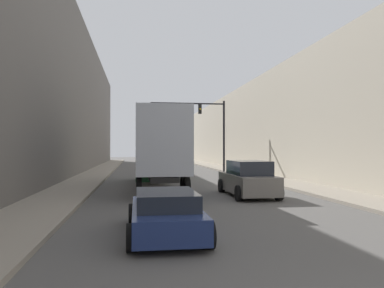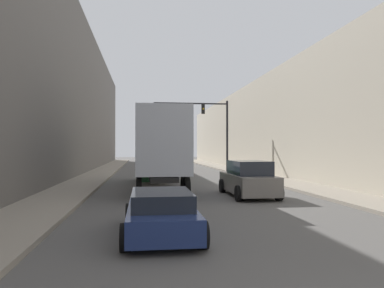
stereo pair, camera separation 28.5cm
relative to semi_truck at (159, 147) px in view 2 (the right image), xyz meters
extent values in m
cube|color=gray|center=(8.48, 10.65, -2.32)|extent=(2.58, 80.00, 0.15)
cube|color=gray|center=(-4.73, 10.65, -2.32)|extent=(2.58, 80.00, 0.15)
cube|color=#BCB29E|center=(12.77, 10.65, 2.06)|extent=(6.00, 80.00, 8.90)
cube|color=#66605B|center=(-9.02, 10.65, 4.72)|extent=(6.00, 80.00, 14.22)
cube|color=#B2B7C1|center=(0.00, -1.11, 0.29)|extent=(2.50, 9.87, 3.17)
cube|color=black|center=(0.00, -1.11, -1.44)|extent=(1.25, 9.87, 0.24)
cube|color=#1E512D|center=(0.00, 5.02, -0.87)|extent=(2.50, 2.39, 3.04)
cylinder|color=black|center=(-1.10, -4.84, -1.89)|extent=(0.25, 1.00, 1.00)
cylinder|color=black|center=(1.10, -4.84, -1.89)|extent=(0.25, 1.00, 1.00)
cylinder|color=black|center=(-1.10, -3.64, -1.89)|extent=(0.25, 1.00, 1.00)
cylinder|color=black|center=(1.10, -3.64, -1.89)|extent=(0.25, 1.00, 1.00)
cylinder|color=black|center=(-1.10, 5.02, -1.89)|extent=(0.25, 1.00, 1.00)
cylinder|color=black|center=(1.10, 5.02, -1.89)|extent=(0.25, 1.00, 1.00)
cube|color=navy|center=(-0.46, -11.95, -1.92)|extent=(1.75, 4.35, 0.60)
cube|color=#1E232D|center=(-0.46, -12.17, -1.41)|extent=(1.54, 2.39, 0.42)
cylinder|color=black|center=(-1.33, -10.48, -2.07)|extent=(0.25, 0.64, 0.64)
cylinder|color=black|center=(0.42, -10.48, -2.07)|extent=(0.25, 0.64, 0.64)
cylinder|color=black|center=(-1.33, -13.53, -2.07)|extent=(0.25, 0.64, 0.64)
cylinder|color=black|center=(0.42, -13.53, -2.07)|extent=(0.25, 0.64, 0.64)
cube|color=slate|center=(4.16, -4.33, -1.76)|extent=(1.83, 4.70, 0.87)
cube|color=#1E232D|center=(4.16, -4.56, -1.00)|extent=(1.61, 2.59, 0.66)
cylinder|color=black|center=(3.25, -2.68, -2.04)|extent=(0.25, 0.70, 0.70)
cylinder|color=black|center=(5.08, -2.68, -2.04)|extent=(0.25, 0.70, 0.70)
cylinder|color=black|center=(3.25, -6.08, -2.04)|extent=(0.25, 0.70, 0.70)
cylinder|color=black|center=(5.08, -6.08, -2.04)|extent=(0.25, 0.70, 0.70)
cylinder|color=black|center=(7.04, 12.57, 1.03)|extent=(0.20, 0.20, 6.84)
cube|color=black|center=(3.57, 12.57, 4.15)|extent=(6.95, 0.12, 0.12)
cube|color=black|center=(4.73, 12.57, 3.64)|extent=(0.30, 0.24, 0.90)
sphere|color=gold|center=(4.73, 12.43, 3.64)|extent=(0.18, 0.18, 0.18)
cube|color=black|center=(2.41, 12.57, 3.64)|extent=(0.30, 0.24, 0.90)
sphere|color=gold|center=(2.41, 12.43, 3.64)|extent=(0.18, 0.18, 0.18)
camera|label=1|loc=(-1.25, -22.02, -0.07)|focal=35.00mm
camera|label=2|loc=(-0.97, -22.06, -0.07)|focal=35.00mm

